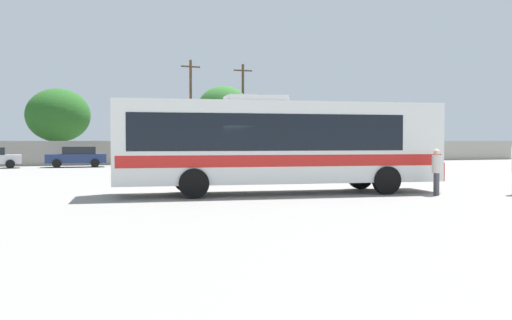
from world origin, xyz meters
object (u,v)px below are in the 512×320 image
parked_car_second_dark_blue (77,156)px  roadside_tree_midleft (58,115)px  parked_car_rightmost_red (226,156)px  utility_pole_far (243,111)px  roadside_tree_midright (223,108)px  attendant_by_bus_door (437,169)px  coach_bus_white_red (276,142)px  parked_car_third_red (158,156)px  roadside_tree_right (277,113)px  utility_pole_near (191,109)px  vendor_umbrella_near_gate_green (419,144)px

parked_car_second_dark_blue → roadside_tree_midleft: roadside_tree_midleft is taller
parked_car_rightmost_red → utility_pole_far: size_ratio=0.50×
parked_car_second_dark_blue → roadside_tree_midright: bearing=24.6°
attendant_by_bus_door → utility_pole_far: size_ratio=0.18×
coach_bus_white_red → parked_car_third_red: 24.59m
coach_bus_white_red → attendant_by_bus_door: size_ratio=7.43×
parked_car_second_dark_blue → coach_bus_white_red: bearing=-76.2°
coach_bus_white_red → parked_car_third_red: bearing=90.1°
attendant_by_bus_door → roadside_tree_right: 33.99m
parked_car_third_red → roadside_tree_right: roadside_tree_right is taller
parked_car_second_dark_blue → utility_pole_near: size_ratio=0.48×
utility_pole_near → roadside_tree_right: bearing=-3.0°
parked_car_second_dark_blue → utility_pole_far: 17.05m
attendant_by_bus_door → roadside_tree_midright: 34.14m
parked_car_rightmost_red → utility_pole_near: bearing=101.2°
utility_pole_near → utility_pole_far: utility_pole_near is taller
parked_car_third_red → roadside_tree_midright: bearing=41.9°
parked_car_rightmost_red → roadside_tree_right: 10.17m
roadside_tree_midleft → roadside_tree_midright: size_ratio=0.95×
coach_bus_white_red → roadside_tree_midright: bearing=76.8°
roadside_tree_midright → parked_car_rightmost_red: bearing=-105.1°
vendor_umbrella_near_gate_green → roadside_tree_right: size_ratio=0.40×
coach_bus_white_red → vendor_umbrella_near_gate_green: size_ratio=5.01×
vendor_umbrella_near_gate_green → parked_car_second_dark_blue: vendor_umbrella_near_gate_green is taller
attendant_by_bus_door → coach_bus_white_red: bearing=153.0°
roadside_tree_midleft → utility_pole_near: bearing=-21.4°
utility_pole_near → parked_car_third_red: bearing=-123.4°
parked_car_second_dark_blue → vendor_umbrella_near_gate_green: bearing=-49.1°
vendor_umbrella_near_gate_green → parked_car_second_dark_blue: (-16.69, 19.29, -1.00)m
vendor_umbrella_near_gate_green → roadside_tree_right: 24.87m
utility_pole_far → roadside_tree_midleft: utility_pole_far is taller
vendor_umbrella_near_gate_green → roadside_tree_right: bearing=85.8°
roadside_tree_midleft → vendor_umbrella_near_gate_green: bearing=-58.8°
coach_bus_white_red → roadside_tree_midleft: roadside_tree_midleft is taller
attendant_by_bus_door → parked_car_rightmost_red: 26.77m
parked_car_second_dark_blue → roadside_tree_midright: (13.42, 6.16, 4.24)m
vendor_umbrella_near_gate_green → roadside_tree_right: (1.81, 24.64, 2.88)m
coach_bus_white_red → roadside_tree_midright: roadside_tree_midright is taller
utility_pole_far → utility_pole_near: bearing=-175.2°
attendant_by_bus_door → parked_car_third_red: size_ratio=0.39×
coach_bus_white_red → parked_car_rightmost_red: size_ratio=2.71×
coach_bus_white_red → roadside_tree_right: size_ratio=2.00×
utility_pole_near → roadside_tree_midleft: (-11.39, 4.46, -0.52)m
attendant_by_bus_door → utility_pole_far: (4.01, 33.89, 3.87)m
attendant_by_bus_door → roadside_tree_midleft: 40.09m
parked_car_second_dark_blue → parked_car_rightmost_red: parked_car_second_dark_blue is taller
coach_bus_white_red → utility_pole_far: bearing=73.5°
vendor_umbrella_near_gate_green → roadside_tree_midleft: roadside_tree_midleft is taller
attendant_by_bus_door → utility_pole_near: bearing=92.0°
coach_bus_white_red → utility_pole_near: 31.20m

